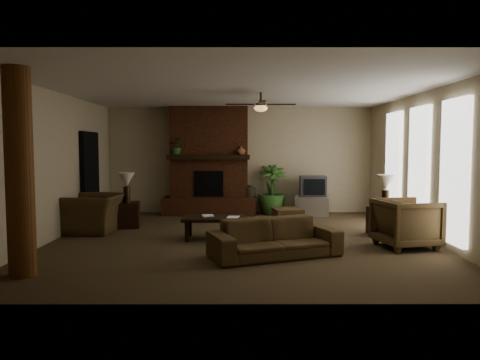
{
  "coord_description": "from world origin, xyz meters",
  "views": [
    {
      "loc": [
        -0.02,
        -8.26,
        1.73
      ],
      "look_at": [
        0.0,
        0.4,
        1.1
      ],
      "focal_mm": 32.91,
      "sensor_mm": 36.0,
      "label": 1
    }
  ],
  "objects_px": {
    "floor_vase": "(249,198)",
    "lamp_right": "(386,185)",
    "ottoman": "(288,217)",
    "side_table_left": "(128,215)",
    "tv_stand": "(312,206)",
    "lamp_left": "(127,182)",
    "floor_plant": "(272,201)",
    "log_column": "(20,173)",
    "side_table_right": "(383,221)",
    "armchair_right": "(407,221)",
    "sofa": "(275,232)",
    "coffee_table": "(215,220)",
    "armchair_left": "(95,207)"
  },
  "relations": [
    {
      "from": "floor_vase",
      "to": "lamp_right",
      "type": "xyz_separation_m",
      "value": [
        2.66,
        -2.73,
        0.57
      ]
    },
    {
      "from": "ottoman",
      "to": "side_table_left",
      "type": "bearing_deg",
      "value": -178.45
    },
    {
      "from": "floor_vase",
      "to": "tv_stand",
      "type": "bearing_deg",
      "value": -7.88
    },
    {
      "from": "lamp_left",
      "to": "floor_plant",
      "type": "bearing_deg",
      "value": 30.64
    },
    {
      "from": "log_column",
      "to": "side_table_left",
      "type": "height_order",
      "value": "log_column"
    },
    {
      "from": "floor_vase",
      "to": "lamp_left",
      "type": "relative_size",
      "value": 1.18
    },
    {
      "from": "log_column",
      "to": "side_table_right",
      "type": "height_order",
      "value": "log_column"
    },
    {
      "from": "side_table_left",
      "to": "floor_plant",
      "type": "bearing_deg",
      "value": 29.87
    },
    {
      "from": "armchair_right",
      "to": "sofa",
      "type": "bearing_deg",
      "value": 93.56
    },
    {
      "from": "ottoman",
      "to": "floor_plant",
      "type": "distance_m",
      "value": 1.82
    },
    {
      "from": "tv_stand",
      "to": "side_table_left",
      "type": "relative_size",
      "value": 1.55
    },
    {
      "from": "floor_vase",
      "to": "lamp_left",
      "type": "bearing_deg",
      "value": -144.06
    },
    {
      "from": "tv_stand",
      "to": "side_table_left",
      "type": "xyz_separation_m",
      "value": [
        -4.3,
        -1.67,
        0.03
      ]
    },
    {
      "from": "sofa",
      "to": "ottoman",
      "type": "relative_size",
      "value": 3.43
    },
    {
      "from": "side_table_left",
      "to": "side_table_right",
      "type": "relative_size",
      "value": 1.0
    },
    {
      "from": "coffee_table",
      "to": "lamp_right",
      "type": "height_order",
      "value": "lamp_right"
    },
    {
      "from": "armchair_left",
      "to": "ottoman",
      "type": "xyz_separation_m",
      "value": [
        4.06,
        0.6,
        -0.32
      ]
    },
    {
      "from": "lamp_left",
      "to": "lamp_right",
      "type": "distance_m",
      "value": 5.4
    },
    {
      "from": "tv_stand",
      "to": "floor_plant",
      "type": "bearing_deg",
      "value": 177.75
    },
    {
      "from": "armchair_right",
      "to": "side_table_left",
      "type": "distance_m",
      "value": 5.7
    },
    {
      "from": "sofa",
      "to": "armchair_right",
      "type": "height_order",
      "value": "armchair_right"
    },
    {
      "from": "coffee_table",
      "to": "ottoman",
      "type": "xyz_separation_m",
      "value": [
        1.54,
        1.34,
        -0.17
      ]
    },
    {
      "from": "lamp_left",
      "to": "side_table_right",
      "type": "distance_m",
      "value": 5.41
    },
    {
      "from": "armchair_right",
      "to": "side_table_right",
      "type": "distance_m",
      "value": 1.16
    },
    {
      "from": "armchair_right",
      "to": "lamp_right",
      "type": "height_order",
      "value": "lamp_right"
    },
    {
      "from": "tv_stand",
      "to": "side_table_right",
      "type": "relative_size",
      "value": 1.55
    },
    {
      "from": "log_column",
      "to": "floor_vase",
      "type": "height_order",
      "value": "log_column"
    },
    {
      "from": "side_table_left",
      "to": "armchair_left",
      "type": "bearing_deg",
      "value": -137.56
    },
    {
      "from": "side_table_left",
      "to": "tv_stand",
      "type": "bearing_deg",
      "value": 21.17
    },
    {
      "from": "log_column",
      "to": "armchair_right",
      "type": "bearing_deg",
      "value": 16.07
    },
    {
      "from": "armchair_right",
      "to": "ottoman",
      "type": "distance_m",
      "value": 2.78
    },
    {
      "from": "armchair_right",
      "to": "floor_plant",
      "type": "relative_size",
      "value": 0.73
    },
    {
      "from": "lamp_left",
      "to": "armchair_right",
      "type": "bearing_deg",
      "value": -19.78
    },
    {
      "from": "armchair_left",
      "to": "armchair_right",
      "type": "relative_size",
      "value": 1.25
    },
    {
      "from": "coffee_table",
      "to": "lamp_right",
      "type": "bearing_deg",
      "value": 6.83
    },
    {
      "from": "log_column",
      "to": "floor_vase",
      "type": "relative_size",
      "value": 3.64
    },
    {
      "from": "armchair_right",
      "to": "tv_stand",
      "type": "height_order",
      "value": "armchair_right"
    },
    {
      "from": "armchair_right",
      "to": "coffee_table",
      "type": "distance_m",
      "value": 3.45
    },
    {
      "from": "tv_stand",
      "to": "floor_plant",
      "type": "relative_size",
      "value": 0.66
    },
    {
      "from": "side_table_right",
      "to": "tv_stand",
      "type": "bearing_deg",
      "value": 111.85
    },
    {
      "from": "armchair_left",
      "to": "log_column",
      "type": "bearing_deg",
      "value": 2.72
    },
    {
      "from": "armchair_left",
      "to": "lamp_right",
      "type": "xyz_separation_m",
      "value": [
        5.89,
        -0.33,
        0.49
      ]
    },
    {
      "from": "ottoman",
      "to": "side_table_left",
      "type": "relative_size",
      "value": 1.09
    },
    {
      "from": "lamp_right",
      "to": "armchair_left",
      "type": "bearing_deg",
      "value": 176.75
    },
    {
      "from": "floor_plant",
      "to": "armchair_left",
      "type": "bearing_deg",
      "value": -148.08
    },
    {
      "from": "floor_vase",
      "to": "side_table_right",
      "type": "relative_size",
      "value": 1.4
    },
    {
      "from": "coffee_table",
      "to": "log_column",
      "type": "bearing_deg",
      "value": -135.56
    },
    {
      "from": "log_column",
      "to": "tv_stand",
      "type": "relative_size",
      "value": 3.29
    },
    {
      "from": "lamp_left",
      "to": "side_table_right",
      "type": "xyz_separation_m",
      "value": [
        5.31,
        -0.78,
        -0.73
      ]
    },
    {
      "from": "log_column",
      "to": "coffee_table",
      "type": "relative_size",
      "value": 2.33
    }
  ]
}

